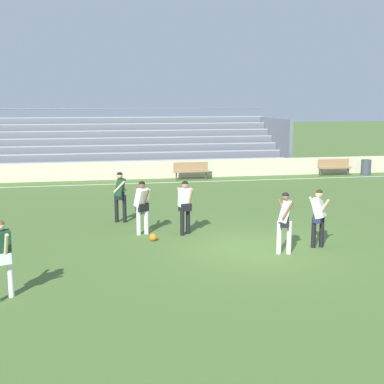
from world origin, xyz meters
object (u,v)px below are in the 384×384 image
at_px(bench_near_wall_gap, 191,169).
at_px(soccer_ball, 153,237).
at_px(bleacher_stand, 98,144).
at_px(player_white_dropping_back, 142,203).
at_px(player_white_wide_right, 285,217).
at_px(player_dark_trailing_run, 120,192).
at_px(bench_far_left, 334,166).
at_px(trash_bin, 366,167).
at_px(player_white_overlapping, 318,213).
at_px(player_white_wide_left, 185,203).
at_px(player_dark_pressing_high, 1,252).

xyz_separation_m(bench_near_wall_gap, soccer_ball, (-3.32, -11.58, -0.44)).
bearing_deg(bleacher_stand, player_white_dropping_back, -86.02).
xyz_separation_m(player_white_wide_right, player_dark_trailing_run, (-4.09, 4.56, 0.02)).
xyz_separation_m(bench_far_left, soccer_ball, (-11.24, -11.58, -0.44)).
distance_m(trash_bin, soccer_ball, 17.46).
distance_m(player_white_wide_right, player_white_overlapping, 1.22).
xyz_separation_m(trash_bin, soccer_ball, (-13.10, -11.54, -0.31)).
distance_m(bleacher_stand, player_dark_trailing_run, 13.38).
bearing_deg(player_white_wide_left, bench_near_wall_gap, 78.36).
xyz_separation_m(bleacher_stand, player_dark_trailing_run, (0.49, -13.36, -0.54)).
distance_m(trash_bin, player_white_wide_right, 16.68).
relative_size(player_white_overlapping, soccer_ball, 7.48).
relative_size(bleacher_stand, soccer_ball, 97.48).
bearing_deg(player_white_wide_left, bleacher_stand, 98.62).
xyz_separation_m(bench_near_wall_gap, player_dark_pressing_high, (-6.90, -15.59, 0.46)).
bearing_deg(player_white_wide_left, player_white_overlapping, -31.75).
xyz_separation_m(bleacher_stand, player_white_wide_right, (4.58, -17.93, -0.56)).
height_order(player_white_wide_right, player_white_overlapping, player_white_wide_right).
bearing_deg(bleacher_stand, bench_near_wall_gap, -43.67).
relative_size(player_white_dropping_back, player_white_wide_right, 0.99).
distance_m(bench_far_left, trash_bin, 1.86).
bearing_deg(player_white_wide_left, player_dark_pressing_high, -135.31).
height_order(bleacher_stand, player_dark_pressing_high, bleacher_stand).
height_order(bench_far_left, player_white_wide_right, player_white_wide_right).
xyz_separation_m(bleacher_stand, bench_far_left, (12.52, -4.39, -1.02)).
height_order(bleacher_stand, player_white_wide_right, bleacher_stand).
bearing_deg(trash_bin, bleacher_stand, 162.85).
xyz_separation_m(trash_bin, player_dark_pressing_high, (-16.67, -15.55, 0.59)).
xyz_separation_m(bench_near_wall_gap, player_white_dropping_back, (-3.55, -10.75, 0.44)).
bearing_deg(bench_near_wall_gap, player_white_dropping_back, -108.28).
relative_size(player_white_wide_left, player_dark_pressing_high, 0.99).
relative_size(player_white_wide_right, player_white_overlapping, 1.02).
bearing_deg(player_white_dropping_back, player_dark_pressing_high, -124.66).
height_order(player_white_wide_left, player_dark_pressing_high, player_dark_pressing_high).
xyz_separation_m(player_white_wide_left, player_white_overlapping, (3.39, -2.10, -0.02)).
xyz_separation_m(trash_bin, player_dark_trailing_run, (-13.89, -8.93, 0.60)).
bearing_deg(player_dark_trailing_run, player_white_wide_right, -48.11).
relative_size(player_dark_pressing_high, soccer_ball, 7.69).
xyz_separation_m(bench_near_wall_gap, player_white_wide_left, (-2.27, -11.01, 0.45)).
bearing_deg(bleacher_stand, trash_bin, -17.15).
xyz_separation_m(bench_far_left, player_white_overlapping, (-6.79, -13.11, 0.43)).
xyz_separation_m(player_white_wide_left, player_dark_trailing_run, (-1.85, 2.04, 0.03)).
bearing_deg(player_white_overlapping, player_white_wide_right, -159.71).
xyz_separation_m(bleacher_stand, player_white_wide_left, (2.34, -15.40, -0.57)).
distance_m(bench_near_wall_gap, trash_bin, 9.77).
xyz_separation_m(bleacher_stand, player_white_dropping_back, (1.05, -15.14, -0.58)).
height_order(player_white_overlapping, soccer_ball, player_white_overlapping).
distance_m(bench_far_left, player_white_wide_left, 15.00).
height_order(bench_far_left, player_white_dropping_back, player_white_dropping_back).
bearing_deg(bench_far_left, trash_bin, -1.31).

